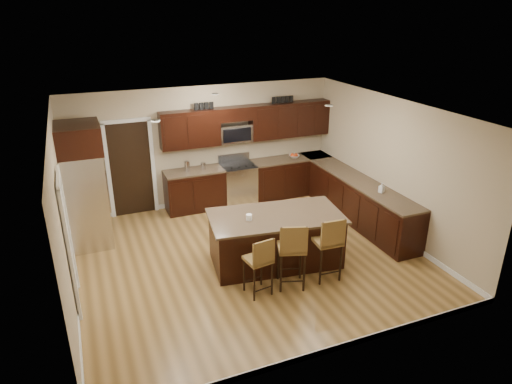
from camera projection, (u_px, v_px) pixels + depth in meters
name	position (u px, v px, depth m)	size (l,w,h in m)	color
floor	(249.00, 257.00, 8.40)	(6.00, 6.00, 0.00)	olive
ceiling	(248.00, 111.00, 7.37)	(6.00, 6.00, 0.00)	silver
wall_back	(204.00, 146.00, 10.24)	(6.00, 6.00, 0.00)	tan
wall_left	(63.00, 217.00, 6.84)	(5.50, 5.50, 0.00)	tan
wall_right	(391.00, 167.00, 8.93)	(5.50, 5.50, 0.00)	tan
base_cabinets	(305.00, 191.00, 10.12)	(4.02, 3.96, 0.92)	black
upper_cabinets	(250.00, 122.00, 10.27)	(4.00, 0.33, 0.80)	black
range	(238.00, 183.00, 10.55)	(0.76, 0.64, 1.11)	silver
microwave	(235.00, 133.00, 10.25)	(0.76, 0.31, 0.40)	silver
doorway	(131.00, 169.00, 9.77)	(0.85, 0.03, 2.06)	black
pantry_door	(68.00, 245.00, 6.71)	(0.03, 0.80, 2.04)	white
letter_decor	(244.00, 103.00, 10.05)	(2.20, 0.03, 0.15)	black
island	(275.00, 240.00, 8.08)	(2.45, 1.50, 0.92)	black
stool_left	(260.00, 260.00, 7.06)	(0.43, 0.43, 1.02)	olive
stool_mid	(292.00, 248.00, 7.21)	(0.55, 0.55, 1.16)	olive
stool_right	(329.00, 241.00, 7.45)	(0.45, 0.45, 1.14)	olive
refrigerator	(85.00, 185.00, 8.46)	(0.79, 0.97, 2.35)	silver
floor_mat	(270.00, 219.00, 9.83)	(0.84, 0.56, 0.01)	brown
fruit_bowl	(294.00, 156.00, 10.87)	(0.25, 0.25, 0.06)	silver
soap_bottle	(382.00, 188.00, 8.82)	(0.09, 0.09, 0.20)	#B2B2B2
canister_tall	(187.00, 166.00, 9.93)	(0.12, 0.12, 0.23)	silver
canister_short	(203.00, 166.00, 10.07)	(0.11, 0.11, 0.15)	silver
island_jar	(249.00, 217.00, 7.70)	(0.10, 0.10, 0.10)	white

